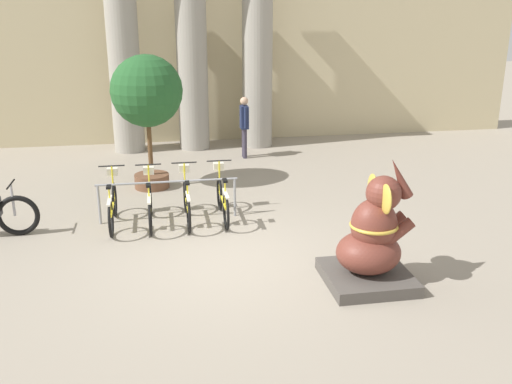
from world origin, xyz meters
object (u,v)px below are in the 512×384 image
(bicycle_1, at_px, (150,203))
(potted_tree, at_px, (147,95))
(bicycle_2, at_px, (187,201))
(bicycle_3, at_px, (222,198))
(bicycle_0, at_px, (113,205))
(elephant_statue, at_px, (372,242))
(person_pedestrian, at_px, (244,122))

(bicycle_1, xyz_separation_m, potted_tree, (0.03, 2.24, 1.65))
(bicycle_2, height_order, bicycle_3, same)
(bicycle_3, relative_size, potted_tree, 0.59)
(bicycle_1, bearing_deg, potted_tree, 89.33)
(bicycle_0, bearing_deg, bicycle_2, -0.16)
(bicycle_1, relative_size, potted_tree, 0.59)
(bicycle_0, distance_m, bicycle_2, 1.35)
(bicycle_2, height_order, elephant_statue, elephant_statue)
(bicycle_3, bearing_deg, person_pedestrian, 75.91)
(potted_tree, bearing_deg, bicycle_1, -90.67)
(elephant_statue, bearing_deg, bicycle_2, 129.84)
(bicycle_1, height_order, elephant_statue, elephant_statue)
(bicycle_0, xyz_separation_m, person_pedestrian, (3.14, 4.46, 0.56))
(elephant_statue, bearing_deg, bicycle_3, 121.05)
(bicycle_3, bearing_deg, elephant_statue, -58.95)
(bicycle_2, height_order, person_pedestrian, person_pedestrian)
(bicycle_2, relative_size, potted_tree, 0.59)
(bicycle_2, xyz_separation_m, bicycle_3, (0.67, 0.03, 0.00))
(bicycle_0, relative_size, bicycle_2, 1.00)
(bicycle_2, distance_m, elephant_statue, 3.89)
(bicycle_1, height_order, potted_tree, potted_tree)
(bicycle_0, bearing_deg, person_pedestrian, 54.88)
(person_pedestrian, bearing_deg, bicycle_3, -104.09)
(bicycle_3, bearing_deg, bicycle_2, -177.47)
(bicycle_0, distance_m, person_pedestrian, 5.48)
(bicycle_2, xyz_separation_m, potted_tree, (-0.65, 2.22, 1.65))
(potted_tree, bearing_deg, bicycle_3, -58.83)
(bicycle_3, distance_m, potted_tree, 3.04)
(bicycle_3, xyz_separation_m, potted_tree, (-1.32, 2.19, 1.65))
(elephant_statue, height_order, potted_tree, potted_tree)
(bicycle_3, height_order, person_pedestrian, person_pedestrian)
(elephant_statue, relative_size, person_pedestrian, 1.18)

